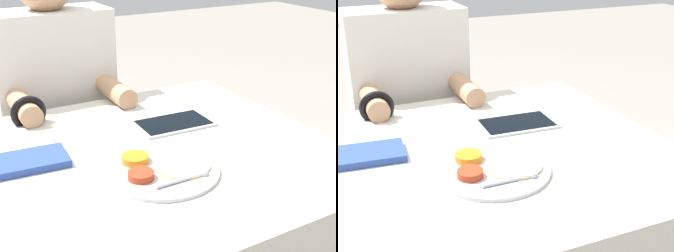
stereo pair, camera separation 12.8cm
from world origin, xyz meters
TOP-DOWN VIEW (x-y plane):
  - thali_tray at (0.03, -0.12)m, footprint 0.29×0.29m
  - red_notebook at (-0.24, 0.09)m, footprint 0.20×0.14m
  - tablet_device at (0.22, 0.13)m, footprint 0.24×0.16m
  - person_diner at (-0.01, 0.62)m, footprint 0.43×0.42m

SIDE VIEW (x-z plane):
  - person_diner at x=-0.01m, z-range -0.04..1.18m
  - tablet_device at x=0.22m, z-range 0.74..0.75m
  - thali_tray at x=0.03m, z-range 0.73..0.76m
  - red_notebook at x=-0.24m, z-range 0.74..0.76m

